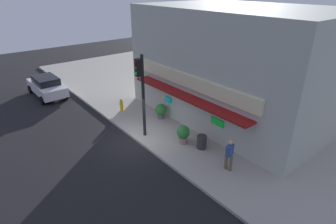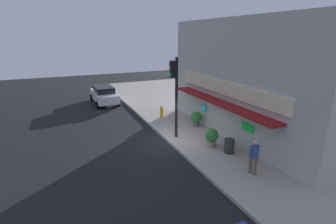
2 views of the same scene
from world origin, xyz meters
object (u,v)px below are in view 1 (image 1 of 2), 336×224
(trash_can, at_px, (202,142))
(fire_hydrant, at_px, (121,105))
(potted_plant_by_window, at_px, (161,110))
(traffic_light, at_px, (141,86))
(potted_plant_by_doorway, at_px, (183,133))
(parked_car_white, at_px, (47,86))
(pedestrian, at_px, (229,154))

(trash_can, bearing_deg, fire_hydrant, -172.21)
(trash_can, distance_m, potted_plant_by_window, 4.40)
(trash_can, bearing_deg, traffic_light, -151.06)
(potted_plant_by_doorway, relative_size, parked_car_white, 0.23)
(fire_hydrant, bearing_deg, potted_plant_by_window, 28.37)
(fire_hydrant, xyz_separation_m, potted_plant_by_window, (2.71, 1.46, 0.15))
(trash_can, bearing_deg, potted_plant_by_doorway, -158.18)
(trash_can, xyz_separation_m, potted_plant_by_doorway, (-1.07, -0.43, 0.21))
(parked_car_white, bearing_deg, potted_plant_by_doorway, 15.92)
(pedestrian, bearing_deg, potted_plant_by_window, 172.45)
(fire_hydrant, relative_size, potted_plant_by_doorway, 0.84)
(pedestrian, relative_size, potted_plant_by_window, 1.62)
(trash_can, bearing_deg, potted_plant_by_window, 173.52)
(traffic_light, distance_m, fire_hydrant, 4.83)
(potted_plant_by_window, distance_m, parked_car_white, 10.46)
(potted_plant_by_window, xyz_separation_m, parked_car_white, (-9.42, -4.55, 0.09))
(potted_plant_by_window, bearing_deg, traffic_light, -61.56)
(pedestrian, height_order, parked_car_white, pedestrian)
(trash_can, distance_m, pedestrian, 2.28)
(fire_hydrant, distance_m, parked_car_white, 7.39)
(traffic_light, distance_m, potted_plant_by_window, 3.60)
(parked_car_white, bearing_deg, potted_plant_by_window, 25.79)
(traffic_light, xyz_separation_m, potted_plant_by_doorway, (2.09, 1.32, -2.54))
(potted_plant_by_window, bearing_deg, pedestrian, -7.55)
(traffic_light, bearing_deg, parked_car_white, -167.74)
(traffic_light, height_order, potted_plant_by_doorway, traffic_light)
(traffic_light, distance_m, parked_car_white, 11.16)
(potted_plant_by_doorway, height_order, parked_car_white, parked_car_white)
(pedestrian, xyz_separation_m, potted_plant_by_window, (-6.55, 0.87, -0.32))
(potted_plant_by_doorway, bearing_deg, trash_can, 21.82)
(pedestrian, distance_m, potted_plant_by_window, 6.62)
(traffic_light, bearing_deg, potted_plant_by_window, 118.44)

